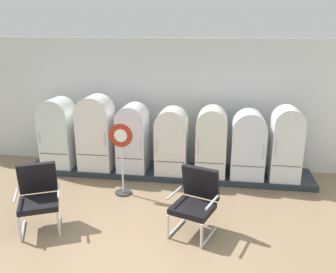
{
  "coord_description": "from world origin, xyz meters",
  "views": [
    {
      "loc": [
        1.09,
        -4.02,
        3.06
      ],
      "look_at": [
        0.07,
        2.75,
        0.95
      ],
      "focal_mm": 37.61,
      "sensor_mm": 36.0,
      "label": 1
    }
  ],
  "objects": [
    {
      "name": "refrigerator_4",
      "position": [
        0.95,
        2.93,
        0.87
      ],
      "size": [
        0.61,
        0.7,
        1.42
      ],
      "color": "silver",
      "rests_on": "display_plinth"
    },
    {
      "name": "armchair_right",
      "position": [
        0.78,
        0.86,
        0.55
      ],
      "size": [
        0.8,
        0.84,
        1.03
      ],
      "color": "silver",
      "rests_on": "ground"
    },
    {
      "name": "ground",
      "position": [
        0.0,
        0.0,
        -0.03
      ],
      "size": [
        12.0,
        10.0,
        0.05
      ],
      "primitive_type": "cube",
      "color": "#846B50"
    },
    {
      "name": "display_plinth",
      "position": [
        0.0,
        3.02,
        0.06
      ],
      "size": [
        6.13,
        0.95,
        0.12
      ],
      "primitive_type": "cube",
      "color": "#252E35",
      "rests_on": "ground"
    },
    {
      "name": "armchair_left",
      "position": [
        -1.68,
        0.65,
        0.55
      ],
      "size": [
        0.83,
        0.86,
        1.03
      ],
      "color": "silver",
      "rests_on": "ground"
    },
    {
      "name": "sign_stand",
      "position": [
        -0.68,
        1.95,
        0.67
      ],
      "size": [
        0.45,
        0.32,
        1.4
      ],
      "color": "#2D2D30",
      "rests_on": "ground"
    },
    {
      "name": "refrigerator_0",
      "position": [
        -2.38,
        2.9,
        0.92
      ],
      "size": [
        0.68,
        0.64,
        1.51
      ],
      "color": "silver",
      "rests_on": "display_plinth"
    },
    {
      "name": "refrigerator_6",
      "position": [
        2.42,
        2.89,
        0.91
      ],
      "size": [
        0.59,
        0.63,
        1.48
      ],
      "color": "white",
      "rests_on": "display_plinth"
    },
    {
      "name": "back_wall",
      "position": [
        0.0,
        3.66,
        1.45
      ],
      "size": [
        11.76,
        0.12,
        2.87
      ],
      "color": "silver",
      "rests_on": "ground"
    },
    {
      "name": "refrigerator_5",
      "position": [
        1.69,
        2.92,
        0.84
      ],
      "size": [
        0.67,
        0.68,
        1.38
      ],
      "color": "white",
      "rests_on": "display_plinth"
    },
    {
      "name": "refrigerator_1",
      "position": [
        -1.51,
        2.89,
        0.97
      ],
      "size": [
        0.71,
        0.63,
        1.6
      ],
      "color": "white",
      "rests_on": "display_plinth"
    },
    {
      "name": "refrigerator_2",
      "position": [
        -0.71,
        2.92,
        0.88
      ],
      "size": [
        0.61,
        0.69,
        1.43
      ],
      "color": "white",
      "rests_on": "display_plinth"
    },
    {
      "name": "refrigerator_3",
      "position": [
        0.13,
        2.89,
        0.85
      ],
      "size": [
        0.65,
        0.63,
        1.38
      ],
      "color": "silver",
      "rests_on": "display_plinth"
    }
  ]
}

